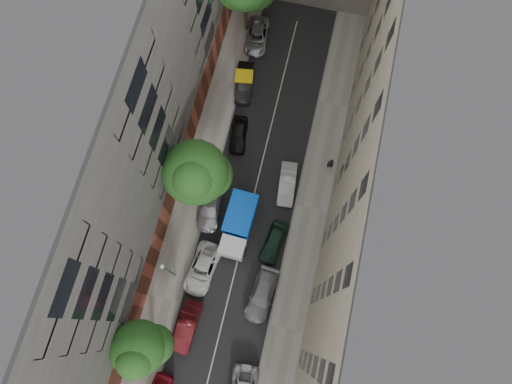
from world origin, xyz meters
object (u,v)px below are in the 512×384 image
(tarp_truck, at_px, (238,225))
(car_left_6, at_px, (257,36))
(car_left_1, at_px, (187,326))
(car_left_5, at_px, (244,82))
(car_right_3, at_px, (287,184))
(car_left_2, at_px, (202,269))
(pedestrian, at_px, (330,164))
(car_right_1, at_px, (262,295))
(car_left_3, at_px, (210,207))
(car_left_4, at_px, (239,135))
(lamp_post, at_px, (167,270))
(car_right_2, at_px, (274,242))
(tree_mid, at_px, (196,175))
(tree_near, at_px, (140,350))

(tarp_truck, height_order, car_left_6, tarp_truck)
(car_left_1, height_order, car_left_5, car_left_5)
(tarp_truck, distance_m, car_right_3, 6.07)
(car_left_2, height_order, pedestrian, pedestrian)
(car_left_5, bearing_deg, car_right_1, -80.54)
(pedestrian, bearing_deg, car_left_3, 26.30)
(car_left_4, height_order, car_left_6, car_left_4)
(car_left_2, height_order, lamp_post, lamp_post)
(car_right_3, distance_m, pedestrian, 4.50)
(car_left_4, bearing_deg, car_left_5, 90.60)
(car_left_1, relative_size, car_left_5, 1.00)
(car_left_5, xyz_separation_m, car_right_2, (6.40, -15.06, -0.05))
(car_left_1, relative_size, car_left_4, 1.14)
(tree_mid, bearing_deg, tree_near, -92.72)
(car_left_4, bearing_deg, tree_mid, -112.21)
(car_left_6, distance_m, lamp_post, 25.69)
(car_left_5, xyz_separation_m, car_right_3, (6.40, -9.40, -0.04))
(car_left_1, relative_size, lamp_post, 0.75)
(car_left_6, bearing_deg, tree_mid, -98.11)
(car_left_1, xyz_separation_m, car_left_6, (-0.80, 29.41, -0.08))
(car_right_1, height_order, car_right_2, car_right_1)
(car_left_4, distance_m, tree_near, 21.11)
(car_right_2, height_order, car_right_3, car_right_3)
(car_left_3, xyz_separation_m, car_right_1, (6.40, -6.60, 0.01))
(car_left_6, relative_size, pedestrian, 2.68)
(car_left_5, height_order, lamp_post, lamp_post)
(car_left_2, relative_size, car_right_2, 1.19)
(car_left_3, relative_size, car_right_1, 0.99)
(car_right_1, bearing_deg, car_left_6, 109.88)
(lamp_post, bearing_deg, car_left_2, 24.50)
(car_right_2, bearing_deg, car_left_2, -137.18)
(tarp_truck, height_order, car_right_2, tarp_truck)
(car_right_2, height_order, tree_near, tree_near)
(tree_mid, xyz_separation_m, lamp_post, (-0.59, -7.74, -2.22))
(car_left_5, relative_size, car_right_1, 0.93)
(car_right_2, bearing_deg, car_left_3, 172.88)
(car_left_5, bearing_deg, car_left_4, -90.32)
(car_left_1, bearing_deg, car_left_6, 94.54)
(tarp_truck, height_order, car_left_2, tarp_truck)
(car_left_1, height_order, lamp_post, lamp_post)
(car_left_6, relative_size, tree_mid, 0.53)
(car_left_1, bearing_deg, car_right_2, 60.36)
(car_left_5, height_order, car_left_6, car_left_5)
(car_left_4, bearing_deg, tree_near, -104.12)
(car_left_2, xyz_separation_m, tree_mid, (-1.70, 6.69, 5.43))
(tarp_truck, relative_size, pedestrian, 3.34)
(car_left_6, distance_m, car_right_2, 21.63)
(car_left_5, relative_size, car_left_6, 0.95)
(car_right_1, height_order, tree_near, tree_near)
(car_left_2, height_order, car_right_1, car_right_1)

